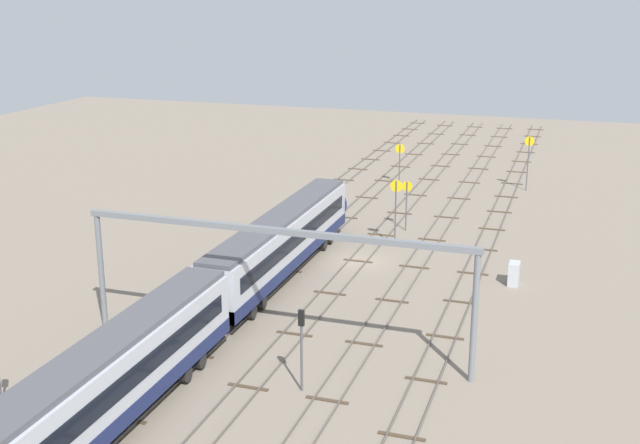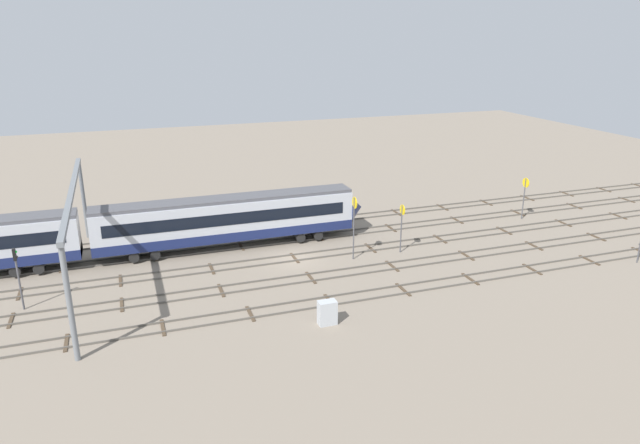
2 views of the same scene
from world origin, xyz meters
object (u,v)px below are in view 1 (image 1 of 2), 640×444
train (103,388)px  signal_light_trackside_departure (302,338)px  speed_sign_mid_trackside (400,157)px  speed_sign_distant_end (529,155)px  relay_cabinet (514,274)px  speed_sign_near_foreground (396,203)px  speed_sign_far_trackside (407,198)px  overhead_gantry (273,254)px

train → signal_light_trackside_departure: 10.70m
speed_sign_mid_trackside → speed_sign_distant_end: (1.64, -13.79, 0.83)m
speed_sign_distant_end → signal_light_trackside_departure: (-50.17, 8.07, -0.80)m
train → relay_cabinet: 32.78m
speed_sign_near_foreground → speed_sign_far_trackside: 4.82m
relay_cabinet → train: bearing=148.5°
train → relay_cabinet: bearing=-31.5°
relay_cabinet → speed_sign_far_trackside: bearing=43.9°
train → speed_sign_mid_trackside: (56.07, -1.85, 0.44)m
speed_sign_far_trackside → speed_sign_near_foreground: bearing=-178.8°
speed_sign_mid_trackside → speed_sign_far_trackside: speed_sign_far_trackside is taller
speed_sign_near_foreground → speed_sign_distant_end: 25.15m
signal_light_trackside_departure → relay_cabinet: bearing=-25.1°
speed_sign_mid_trackside → speed_sign_near_foreground: bearing=-167.9°
speed_sign_far_trackside → overhead_gantry: bearing=175.7°
relay_cabinet → speed_sign_distant_end: bearing=2.8°
speed_sign_distant_end → speed_sign_far_trackside: bearing=153.7°
speed_sign_near_foreground → relay_cabinet: bearing=-121.0°
speed_sign_far_trackside → signal_light_trackside_departure: signal_light_trackside_departure is taller
signal_light_trackside_departure → speed_sign_mid_trackside: bearing=6.7°
relay_cabinet → signal_light_trackside_departure: bearing=154.9°
overhead_gantry → signal_light_trackside_departure: bearing=-141.6°
signal_light_trackside_departure → overhead_gantry: bearing=38.4°
speed_sign_far_trackside → signal_light_trackside_departure: bearing=-177.9°
signal_light_trackside_departure → speed_sign_distant_end: bearing=-9.1°
speed_sign_distant_end → signal_light_trackside_departure: bearing=170.9°
overhead_gantry → speed_sign_mid_trackside: bearing=3.2°
overhead_gantry → speed_sign_mid_trackside: (44.48, 2.52, -3.23)m
speed_sign_near_foreground → relay_cabinet: size_ratio=3.32×
speed_sign_mid_trackside → speed_sign_far_trackside: size_ratio=1.00×
speed_sign_distant_end → overhead_gantry: bearing=166.3°
speed_sign_distant_end → relay_cabinet: size_ratio=3.41×
train → speed_sign_far_trackside: (39.03, -6.42, 0.38)m
speed_sign_near_foreground → speed_sign_far_trackside: speed_sign_near_foreground is taller
train → speed_sign_near_foreground: 34.91m
speed_sign_near_foreground → signal_light_trackside_departure: bearing=-177.7°
speed_sign_mid_trackside → speed_sign_distant_end: speed_sign_distant_end is taller
speed_sign_far_trackside → relay_cabinet: size_ratio=2.63×
train → speed_sign_distant_end: (57.71, -15.64, 1.27)m
train → signal_light_trackside_departure: train is taller
train → speed_sign_distant_end: speed_sign_distant_end is taller
speed_sign_near_foreground → signal_light_trackside_departure: (-26.73, -1.06, -0.71)m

